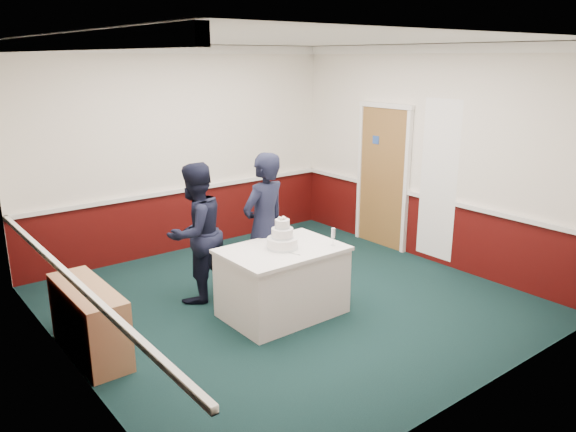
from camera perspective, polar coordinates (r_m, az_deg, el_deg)
ground at (r=6.82m, az=-0.02°, el=-8.64°), size 5.00×5.00×0.00m
room_shell at (r=6.79m, az=-2.70°, el=8.57°), size 5.00×5.00×3.00m
sideboard at (r=5.89m, az=-19.52°, el=-9.98°), size 0.41×1.20×0.70m
cake_table at (r=6.35m, az=-0.57°, el=-6.61°), size 1.32×0.92×0.79m
wedding_cake at (r=6.17m, az=-0.58°, el=-2.32°), size 0.35×0.35×0.36m
cake_knife at (r=6.04m, az=0.35°, el=-3.82°), size 0.09×0.21×0.00m
champagne_flute at (r=6.27m, az=4.61°, el=-1.83°), size 0.05×0.05×0.21m
person_man at (r=6.68m, az=-9.37°, el=-1.70°), size 0.96×0.84×1.67m
person_woman at (r=6.66m, az=-2.42°, el=-1.06°), size 0.72×0.54×1.78m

